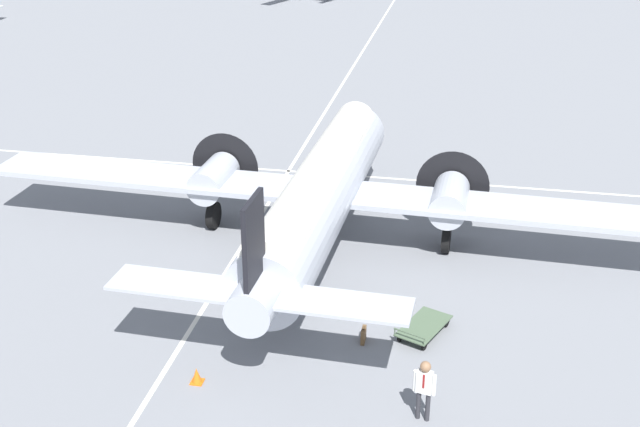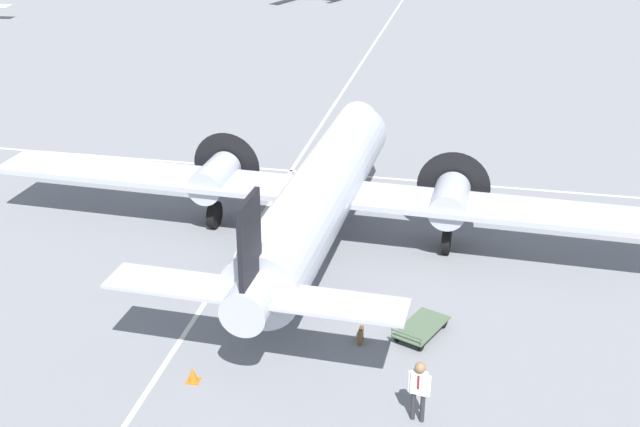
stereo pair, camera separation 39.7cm
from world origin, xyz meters
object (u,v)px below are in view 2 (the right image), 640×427
object	(u,v)px
airliner_main	(323,188)
suitcase_near_door	(361,335)
crew_foreground	(419,385)
traffic_cone	(193,375)
baggage_cart	(421,327)

from	to	relation	value
airliner_main	suitcase_near_door	world-z (taller)	airliner_main
crew_foreground	traffic_cone	distance (m)	6.56
traffic_cone	airliner_main	bearing A→B (deg)	-12.06
airliner_main	baggage_cart	xyz separation A→B (m)	(-5.33, -4.26, -2.18)
baggage_cart	airliner_main	bearing A→B (deg)	61.42
airliner_main	crew_foreground	size ratio (longest dim) A/B	14.85
crew_foreground	suitcase_near_door	xyz separation A→B (m)	(3.37, 2.08, -0.89)
airliner_main	traffic_cone	distance (m)	9.56
airliner_main	traffic_cone	bearing A→B (deg)	170.11
crew_foreground	baggage_cart	bearing A→B (deg)	-73.89
baggage_cart	traffic_cone	size ratio (longest dim) A/B	4.80
suitcase_near_door	baggage_cart	bearing A→B (deg)	-66.71
airliner_main	baggage_cart	distance (m)	7.17
airliner_main	traffic_cone	world-z (taller)	airliner_main
traffic_cone	crew_foreground	bearing A→B (deg)	-93.49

